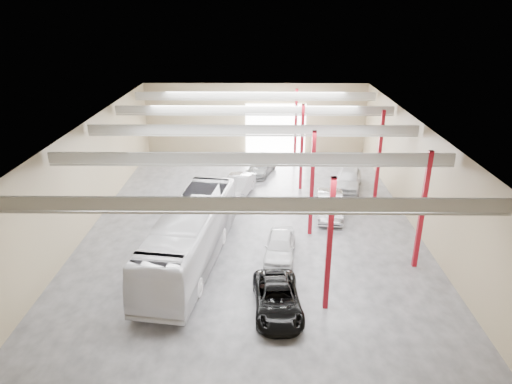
{
  "coord_description": "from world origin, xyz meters",
  "views": [
    {
      "loc": [
        0.54,
        -29.04,
        14.12
      ],
      "look_at": [
        0.21,
        -0.16,
        2.2
      ],
      "focal_mm": 32.0,
      "sensor_mm": 36.0,
      "label": 1
    }
  ],
  "objects_px": {
    "coach_bus": "(191,236)",
    "car_row_b": "(238,186)",
    "car_row_c": "(261,167)",
    "car_right_far": "(348,179)",
    "black_sedan": "(277,299)",
    "car_right_near": "(330,205)",
    "car_row_a": "(280,246)"
  },
  "relations": [
    {
      "from": "black_sedan",
      "to": "car_right_far",
      "type": "height_order",
      "value": "car_right_far"
    },
    {
      "from": "car_row_b",
      "to": "car_row_c",
      "type": "xyz_separation_m",
      "value": [
        1.86,
        5.2,
        -0.15
      ]
    },
    {
      "from": "black_sedan",
      "to": "car_row_b",
      "type": "height_order",
      "value": "car_row_b"
    },
    {
      "from": "car_row_b",
      "to": "car_row_c",
      "type": "height_order",
      "value": "car_row_b"
    },
    {
      "from": "car_right_near",
      "to": "coach_bus",
      "type": "bearing_deg",
      "value": -137.6
    },
    {
      "from": "coach_bus",
      "to": "car_row_a",
      "type": "bearing_deg",
      "value": 15.0
    },
    {
      "from": "coach_bus",
      "to": "car_row_c",
      "type": "relative_size",
      "value": 2.71
    },
    {
      "from": "car_row_a",
      "to": "car_right_near",
      "type": "distance_m",
      "value": 7.03
    },
    {
      "from": "car_row_c",
      "to": "coach_bus",
      "type": "bearing_deg",
      "value": -86.83
    },
    {
      "from": "coach_bus",
      "to": "black_sedan",
      "type": "xyz_separation_m",
      "value": [
        4.88,
        -4.58,
        -1.05
      ]
    },
    {
      "from": "coach_bus",
      "to": "black_sedan",
      "type": "bearing_deg",
      "value": -35.0
    },
    {
      "from": "coach_bus",
      "to": "car_row_b",
      "type": "relative_size",
      "value": 2.52
    },
    {
      "from": "car_row_a",
      "to": "car_right_far",
      "type": "height_order",
      "value": "car_right_far"
    },
    {
      "from": "car_right_near",
      "to": "car_right_far",
      "type": "xyz_separation_m",
      "value": [
        2.24,
        5.2,
        0.04
      ]
    },
    {
      "from": "car_row_c",
      "to": "car_row_a",
      "type": "bearing_deg",
      "value": -67.44
    },
    {
      "from": "black_sedan",
      "to": "car_right_near",
      "type": "distance_m",
      "value": 11.86
    },
    {
      "from": "car_right_far",
      "to": "car_right_near",
      "type": "bearing_deg",
      "value": -98.77
    },
    {
      "from": "coach_bus",
      "to": "car_row_b",
      "type": "height_order",
      "value": "coach_bus"
    },
    {
      "from": "black_sedan",
      "to": "car_right_far",
      "type": "distance_m",
      "value": 17.51
    },
    {
      "from": "car_row_a",
      "to": "car_right_far",
      "type": "distance_m",
      "value": 12.65
    },
    {
      "from": "car_row_b",
      "to": "car_right_far",
      "type": "height_order",
      "value": "car_right_far"
    },
    {
      "from": "car_row_c",
      "to": "car_right_near",
      "type": "height_order",
      "value": "car_right_near"
    },
    {
      "from": "car_row_a",
      "to": "car_row_c",
      "type": "height_order",
      "value": "car_row_a"
    },
    {
      "from": "black_sedan",
      "to": "car_row_b",
      "type": "xyz_separation_m",
      "value": [
        -2.66,
        14.63,
        0.13
      ]
    },
    {
      "from": "black_sedan",
      "to": "car_row_c",
      "type": "bearing_deg",
      "value": 88.81
    },
    {
      "from": "car_row_c",
      "to": "car_right_far",
      "type": "xyz_separation_m",
      "value": [
        7.16,
        -3.52,
        0.18
      ]
    },
    {
      "from": "black_sedan",
      "to": "car_row_b",
      "type": "distance_m",
      "value": 14.87
    },
    {
      "from": "car_row_b",
      "to": "car_row_c",
      "type": "distance_m",
      "value": 5.52
    },
    {
      "from": "black_sedan",
      "to": "car_right_near",
      "type": "height_order",
      "value": "car_right_near"
    },
    {
      "from": "car_right_near",
      "to": "car_row_c",
      "type": "bearing_deg",
      "value": 125.85
    },
    {
      "from": "car_row_a",
      "to": "coach_bus",
      "type": "bearing_deg",
      "value": -166.84
    },
    {
      "from": "car_right_far",
      "to": "car_row_a",
      "type": "bearing_deg",
      "value": -103.97
    }
  ]
}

